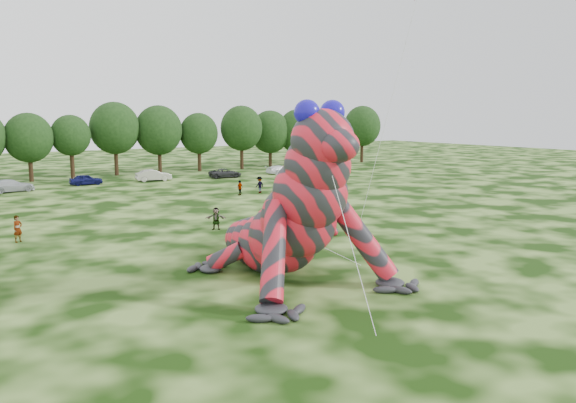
% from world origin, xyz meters
% --- Properties ---
extents(ground, '(240.00, 240.00, 0.00)m').
position_xyz_m(ground, '(0.00, 0.00, 0.00)').
color(ground, '#16330A').
rests_on(ground, ground).
extents(inflatable_gecko, '(15.88, 18.83, 9.39)m').
position_xyz_m(inflatable_gecko, '(-0.05, 3.59, 4.70)').
color(inflatable_gecko, red).
rests_on(inflatable_gecko, ground).
extents(flying_kite, '(3.72, 3.17, 18.34)m').
position_xyz_m(flying_kite, '(14.93, 7.98, 16.19)').
color(flying_kite, red).
rests_on(flying_kite, ground).
extents(tree_8, '(6.14, 5.53, 8.94)m').
position_xyz_m(tree_8, '(-4.22, 56.99, 4.47)').
color(tree_8, black).
rests_on(tree_8, ground).
extents(tree_9, '(5.27, 4.74, 8.68)m').
position_xyz_m(tree_9, '(1.06, 57.35, 4.34)').
color(tree_9, black).
rests_on(tree_9, ground).
extents(tree_10, '(7.09, 6.38, 10.50)m').
position_xyz_m(tree_10, '(7.40, 58.58, 5.25)').
color(tree_10, black).
rests_on(tree_10, ground).
extents(tree_11, '(7.01, 6.31, 10.07)m').
position_xyz_m(tree_11, '(13.79, 58.20, 5.03)').
color(tree_11, black).
rests_on(tree_11, ground).
extents(tree_12, '(5.99, 5.39, 8.97)m').
position_xyz_m(tree_12, '(20.01, 57.74, 4.49)').
color(tree_12, black).
rests_on(tree_12, ground).
extents(tree_13, '(6.83, 6.15, 10.13)m').
position_xyz_m(tree_13, '(27.13, 57.13, 5.06)').
color(tree_13, black).
rests_on(tree_13, ground).
extents(tree_14, '(6.82, 6.14, 9.40)m').
position_xyz_m(tree_14, '(33.46, 58.72, 4.70)').
color(tree_14, black).
rests_on(tree_14, ground).
extents(tree_15, '(7.17, 6.45, 9.63)m').
position_xyz_m(tree_15, '(38.47, 57.77, 4.82)').
color(tree_15, black).
rests_on(tree_15, ground).
extents(tree_16, '(6.26, 5.63, 9.37)m').
position_xyz_m(tree_16, '(45.45, 59.37, 4.69)').
color(tree_16, black).
rests_on(tree_16, ground).
extents(tree_17, '(6.98, 6.28, 10.30)m').
position_xyz_m(tree_17, '(51.95, 56.66, 5.15)').
color(tree_17, black).
rests_on(tree_17, ground).
extents(car_3, '(5.28, 2.90, 1.45)m').
position_xyz_m(car_3, '(-7.84, 47.22, 0.72)').
color(car_3, '#B4B8BE').
rests_on(car_3, ground).
extents(car_4, '(4.04, 1.80, 1.35)m').
position_xyz_m(car_4, '(0.87, 49.28, 0.68)').
color(car_4, '#111350').
rests_on(car_4, ground).
extents(car_5, '(4.75, 2.17, 1.51)m').
position_xyz_m(car_5, '(9.37, 48.79, 0.75)').
color(car_5, '#BCB5AC').
rests_on(car_5, ground).
extents(car_6, '(4.79, 2.70, 1.26)m').
position_xyz_m(car_6, '(19.09, 47.14, 0.63)').
color(car_6, '#28282B').
rests_on(car_6, ground).
extents(car_7, '(4.51, 2.36, 1.25)m').
position_xyz_m(car_7, '(28.18, 47.49, 0.62)').
color(car_7, white).
rests_on(car_7, ground).
extents(spectator_0, '(0.81, 0.74, 1.86)m').
position_xyz_m(spectator_0, '(-10.89, 19.07, 0.93)').
color(spectator_0, gray).
rests_on(spectator_0, ground).
extents(spectator_2, '(1.35, 1.01, 1.86)m').
position_xyz_m(spectator_2, '(15.28, 31.15, 0.93)').
color(spectator_2, gray).
rests_on(spectator_2, ground).
extents(spectator_3, '(1.03, 0.76, 1.62)m').
position_xyz_m(spectator_3, '(12.66, 30.86, 0.81)').
color(spectator_3, gray).
rests_on(spectator_3, ground).
extents(spectator_5, '(1.60, 1.30, 1.70)m').
position_xyz_m(spectator_5, '(2.36, 15.53, 0.85)').
color(spectator_5, gray).
rests_on(spectator_5, ground).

